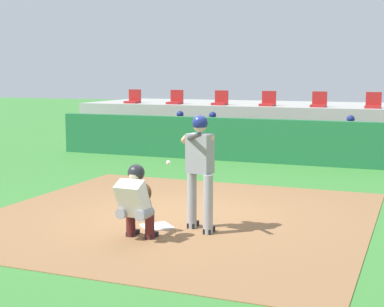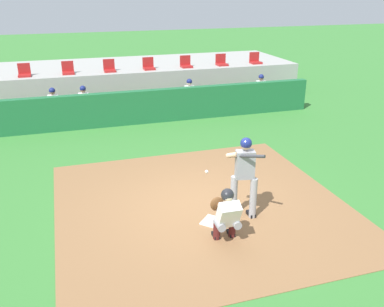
{
  "view_description": "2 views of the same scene",
  "coord_description": "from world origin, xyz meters",
  "px_view_note": "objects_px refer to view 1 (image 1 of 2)",
  "views": [
    {
      "loc": [
        3.8,
        -8.84,
        2.41
      ],
      "look_at": [
        0.0,
        0.7,
        1.0
      ],
      "focal_mm": 53.97,
      "sensor_mm": 36.0,
      "label": 1
    },
    {
      "loc": [
        -2.72,
        -8.03,
        4.65
      ],
      "look_at": [
        0.0,
        0.7,
        1.0
      ],
      "focal_mm": 39.42,
      "sensor_mm": 36.0,
      "label": 2
    }
  ],
  "objects_px": {
    "stadium_seat_1": "(176,100)",
    "home_plate": "(157,227)",
    "dugout_player_2": "(349,138)",
    "dugout_player_0": "(179,131)",
    "stadium_seat_3": "(268,102)",
    "stadium_seat_5": "(373,104)",
    "stadium_seat_2": "(220,101)",
    "dugout_player_1": "(211,133)",
    "batter_at_plate": "(199,165)",
    "catcher_crouched": "(136,199)",
    "stadium_seat_4": "(319,103)",
    "stadium_seat_0": "(133,99)"
  },
  "relations": [
    {
      "from": "stadium_seat_1",
      "to": "home_plate",
      "type": "bearing_deg",
      "value": -68.24
    },
    {
      "from": "dugout_player_1",
      "to": "dugout_player_2",
      "type": "bearing_deg",
      "value": 0.0
    },
    {
      "from": "dugout_player_0",
      "to": "dugout_player_2",
      "type": "relative_size",
      "value": 1.0
    },
    {
      "from": "stadium_seat_5",
      "to": "dugout_player_1",
      "type": "bearing_deg",
      "value": -155.5
    },
    {
      "from": "stadium_seat_3",
      "to": "stadium_seat_4",
      "type": "xyz_separation_m",
      "value": [
        1.62,
        0.0,
        0.0
      ]
    },
    {
      "from": "stadium_seat_0",
      "to": "dugout_player_1",
      "type": "bearing_deg",
      "value": -29.06
    },
    {
      "from": "dugout_player_0",
      "to": "stadium_seat_1",
      "type": "height_order",
      "value": "stadium_seat_1"
    },
    {
      "from": "dugout_player_1",
      "to": "stadium_seat_1",
      "type": "bearing_deg",
      "value": 135.02
    },
    {
      "from": "dugout_player_1",
      "to": "dugout_player_0",
      "type": "bearing_deg",
      "value": 180.0
    },
    {
      "from": "catcher_crouched",
      "to": "dugout_player_0",
      "type": "relative_size",
      "value": 1.17
    },
    {
      "from": "stadium_seat_0",
      "to": "stadium_seat_5",
      "type": "relative_size",
      "value": 1.0
    },
    {
      "from": "home_plate",
      "to": "stadium_seat_1",
      "type": "bearing_deg",
      "value": 111.76
    },
    {
      "from": "stadium_seat_1",
      "to": "dugout_player_0",
      "type": "bearing_deg",
      "value": -64.45
    },
    {
      "from": "dugout_player_0",
      "to": "dugout_player_2",
      "type": "xyz_separation_m",
      "value": [
        5.09,
        0.0,
        0.0
      ]
    },
    {
      "from": "dugout_player_1",
      "to": "stadium_seat_4",
      "type": "xyz_separation_m",
      "value": [
        2.84,
        2.03,
        0.86
      ]
    },
    {
      "from": "home_plate",
      "to": "dugout_player_0",
      "type": "height_order",
      "value": "dugout_player_0"
    },
    {
      "from": "batter_at_plate",
      "to": "stadium_seat_1",
      "type": "relative_size",
      "value": 3.76
    },
    {
      "from": "catcher_crouched",
      "to": "stadium_seat_5",
      "type": "relative_size",
      "value": 3.18
    },
    {
      "from": "dugout_player_2",
      "to": "stadium_seat_3",
      "type": "height_order",
      "value": "stadium_seat_3"
    },
    {
      "from": "batter_at_plate",
      "to": "stadium_seat_2",
      "type": "height_order",
      "value": "stadium_seat_2"
    },
    {
      "from": "catcher_crouched",
      "to": "dugout_player_2",
      "type": "bearing_deg",
      "value": 77.24
    },
    {
      "from": "dugout_player_2",
      "to": "catcher_crouched",
      "type": "bearing_deg",
      "value": -102.76
    },
    {
      "from": "dugout_player_2",
      "to": "stadium_seat_1",
      "type": "xyz_separation_m",
      "value": [
        -6.07,
        2.03,
        0.86
      ]
    },
    {
      "from": "dugout_player_0",
      "to": "dugout_player_1",
      "type": "relative_size",
      "value": 1.0
    },
    {
      "from": "batter_at_plate",
      "to": "stadium_seat_5",
      "type": "bearing_deg",
      "value": 80.2
    },
    {
      "from": "dugout_player_0",
      "to": "stadium_seat_1",
      "type": "xyz_separation_m",
      "value": [
        -0.97,
        2.03,
        0.86
      ]
    },
    {
      "from": "stadium_seat_5",
      "to": "stadium_seat_4",
      "type": "bearing_deg",
      "value": 180.0
    },
    {
      "from": "catcher_crouched",
      "to": "stadium_seat_1",
      "type": "relative_size",
      "value": 3.18
    },
    {
      "from": "dugout_player_2",
      "to": "stadium_seat_0",
      "type": "bearing_deg",
      "value": 165.18
    },
    {
      "from": "dugout_player_2",
      "to": "stadium_seat_5",
      "type": "height_order",
      "value": "stadium_seat_5"
    },
    {
      "from": "batter_at_plate",
      "to": "stadium_seat_5",
      "type": "relative_size",
      "value": 3.76
    },
    {
      "from": "home_plate",
      "to": "catcher_crouched",
      "type": "xyz_separation_m",
      "value": [
        0.0,
        -0.7,
        0.59
      ]
    },
    {
      "from": "stadium_seat_1",
      "to": "stadium_seat_4",
      "type": "relative_size",
      "value": 1.0
    },
    {
      "from": "stadium_seat_4",
      "to": "stadium_seat_2",
      "type": "bearing_deg",
      "value": 180.0
    },
    {
      "from": "dugout_player_0",
      "to": "stadium_seat_0",
      "type": "bearing_deg",
      "value": 141.93
    },
    {
      "from": "dugout_player_2",
      "to": "stadium_seat_3",
      "type": "xyz_separation_m",
      "value": [
        -2.82,
        2.03,
        0.86
      ]
    },
    {
      "from": "stadium_seat_0",
      "to": "stadium_seat_4",
      "type": "relative_size",
      "value": 1.0
    },
    {
      "from": "catcher_crouched",
      "to": "stadium_seat_0",
      "type": "distance_m",
      "value": 12.31
    },
    {
      "from": "dugout_player_0",
      "to": "dugout_player_1",
      "type": "bearing_deg",
      "value": 0.0
    },
    {
      "from": "dugout_player_1",
      "to": "stadium_seat_5",
      "type": "relative_size",
      "value": 2.71
    },
    {
      "from": "stadium_seat_1",
      "to": "stadium_seat_3",
      "type": "height_order",
      "value": "same"
    },
    {
      "from": "dugout_player_1",
      "to": "dugout_player_2",
      "type": "relative_size",
      "value": 1.0
    },
    {
      "from": "stadium_seat_4",
      "to": "stadium_seat_3",
      "type": "bearing_deg",
      "value": 180.0
    },
    {
      "from": "home_plate",
      "to": "stadium_seat_4",
      "type": "distance_m",
      "value": 10.32
    },
    {
      "from": "batter_at_plate",
      "to": "stadium_seat_0",
      "type": "xyz_separation_m",
      "value": [
        -6.38,
        10.11,
        0.5
      ]
    },
    {
      "from": "home_plate",
      "to": "dugout_player_1",
      "type": "height_order",
      "value": "dugout_player_1"
    },
    {
      "from": "home_plate",
      "to": "stadium_seat_2",
      "type": "bearing_deg",
      "value": 103.47
    },
    {
      "from": "stadium_seat_3",
      "to": "stadium_seat_5",
      "type": "xyz_separation_m",
      "value": [
        3.25,
        0.0,
        0.0
      ]
    },
    {
      "from": "stadium_seat_2",
      "to": "stadium_seat_5",
      "type": "bearing_deg",
      "value": 0.0
    },
    {
      "from": "stadium_seat_0",
      "to": "stadium_seat_5",
      "type": "xyz_separation_m",
      "value": [
        8.12,
        0.0,
        0.0
      ]
    }
  ]
}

